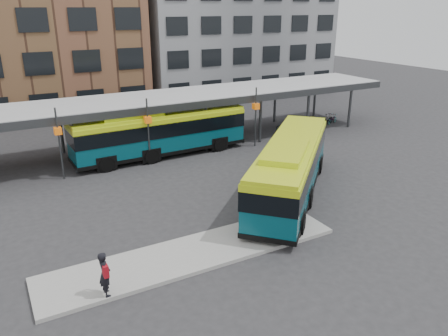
% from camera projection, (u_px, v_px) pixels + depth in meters
% --- Properties ---
extents(ground, '(120.00, 120.00, 0.00)m').
position_uv_depth(ground, '(258.00, 206.00, 25.04)').
color(ground, '#28282B').
rests_on(ground, ground).
extents(boarding_island, '(14.00, 3.00, 0.18)m').
position_uv_depth(boarding_island, '(194.00, 253.00, 20.05)').
color(boarding_island, gray).
rests_on(boarding_island, ground).
extents(canopy, '(40.00, 6.53, 4.80)m').
position_uv_depth(canopy, '(169.00, 99.00, 34.21)').
color(canopy, '#999B9E').
rests_on(canopy, ground).
extents(building_grey, '(24.00, 14.00, 20.00)m').
position_uv_depth(building_grey, '(228.00, 12.00, 55.06)').
color(building_grey, slate).
rests_on(building_grey, ground).
extents(bus_front, '(11.50, 11.18, 3.65)m').
position_uv_depth(bus_front, '(291.00, 166.00, 25.72)').
color(bus_front, '#074450').
rests_on(bus_front, ground).
extents(bus_rear, '(13.31, 3.31, 3.65)m').
position_uv_depth(bus_rear, '(160.00, 132.00, 32.77)').
color(bus_rear, '#074450').
rests_on(bus_rear, ground).
extents(pedestrian, '(0.46, 0.70, 1.86)m').
position_uv_depth(pedestrian, '(105.00, 274.00, 16.73)').
color(pedestrian, black).
rests_on(pedestrian, boarding_island).
extents(bike_rack, '(7.32, 1.56, 1.05)m').
position_uv_depth(bike_rack, '(309.00, 123.00, 40.86)').
color(bike_rack, slate).
rests_on(bike_rack, ground).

